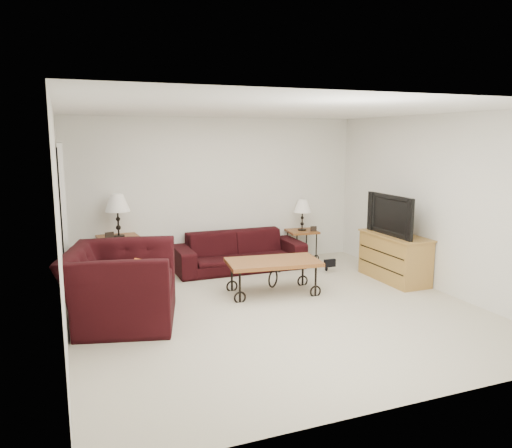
{
  "coord_description": "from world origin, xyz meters",
  "views": [
    {
      "loc": [
        -2.45,
        -5.56,
        2.18
      ],
      "look_at": [
        0.0,
        0.7,
        1.0
      ],
      "focal_mm": 34.85,
      "sensor_mm": 36.0,
      "label": 1
    }
  ],
  "objects_px": {
    "armchair": "(121,285)",
    "television": "(395,215)",
    "sofa": "(239,251)",
    "tv_stand": "(394,257)",
    "side_table_left": "(120,258)",
    "backpack": "(327,260)",
    "lamp_right": "(302,215)",
    "side_table_right": "(302,245)",
    "coffee_table": "(273,277)",
    "lamp_left": "(118,216)"
  },
  "relations": [
    {
      "from": "armchair",
      "to": "television",
      "type": "xyz_separation_m",
      "value": [
        4.08,
        0.27,
        0.57
      ]
    },
    {
      "from": "sofa",
      "to": "armchair",
      "type": "distance_m",
      "value": 2.71
    },
    {
      "from": "armchair",
      "to": "tv_stand",
      "type": "distance_m",
      "value": 4.11
    },
    {
      "from": "side_table_left",
      "to": "backpack",
      "type": "bearing_deg",
      "value": -14.09
    },
    {
      "from": "lamp_right",
      "to": "television",
      "type": "distance_m",
      "value": 1.8
    },
    {
      "from": "television",
      "to": "side_table_left",
      "type": "bearing_deg",
      "value": -112.71
    },
    {
      "from": "side_table_right",
      "to": "coffee_table",
      "type": "height_order",
      "value": "side_table_right"
    },
    {
      "from": "side_table_right",
      "to": "coffee_table",
      "type": "bearing_deg",
      "value": -128.23
    },
    {
      "from": "tv_stand",
      "to": "backpack",
      "type": "bearing_deg",
      "value": 130.72
    },
    {
      "from": "armchair",
      "to": "backpack",
      "type": "xyz_separation_m",
      "value": [
        3.39,
        1.09,
        -0.25
      ]
    },
    {
      "from": "backpack",
      "to": "armchair",
      "type": "bearing_deg",
      "value": -138.79
    },
    {
      "from": "tv_stand",
      "to": "television",
      "type": "height_order",
      "value": "television"
    },
    {
      "from": "coffee_table",
      "to": "television",
      "type": "bearing_deg",
      "value": -1.93
    },
    {
      "from": "lamp_left",
      "to": "backpack",
      "type": "relative_size",
      "value": 1.69
    },
    {
      "from": "side_table_right",
      "to": "tv_stand",
      "type": "xyz_separation_m",
      "value": [
        0.77,
        -1.63,
        0.08
      ]
    },
    {
      "from": "side_table_left",
      "to": "side_table_right",
      "type": "relative_size",
      "value": 1.22
    },
    {
      "from": "side_table_right",
      "to": "lamp_left",
      "type": "xyz_separation_m",
      "value": [
        -3.15,
        0.0,
        0.72
      ]
    },
    {
      "from": "lamp_right",
      "to": "sofa",
      "type": "bearing_deg",
      "value": -171.8
    },
    {
      "from": "side_table_right",
      "to": "television",
      "type": "xyz_separation_m",
      "value": [
        0.75,
        -1.63,
        0.75
      ]
    },
    {
      "from": "backpack",
      "to": "lamp_right",
      "type": "bearing_deg",
      "value": 117.14
    },
    {
      "from": "lamp_right",
      "to": "coffee_table",
      "type": "bearing_deg",
      "value": -128.23
    },
    {
      "from": "side_table_left",
      "to": "side_table_right",
      "type": "distance_m",
      "value": 3.15
    },
    {
      "from": "television",
      "to": "backpack",
      "type": "height_order",
      "value": "television"
    },
    {
      "from": "lamp_right",
      "to": "armchair",
      "type": "relative_size",
      "value": 0.39
    },
    {
      "from": "sofa",
      "to": "coffee_table",
      "type": "bearing_deg",
      "value": -89.35
    },
    {
      "from": "side_table_right",
      "to": "lamp_right",
      "type": "bearing_deg",
      "value": 0.0
    },
    {
      "from": "sofa",
      "to": "lamp_left",
      "type": "xyz_separation_m",
      "value": [
        -1.9,
        0.18,
        0.68
      ]
    },
    {
      "from": "backpack",
      "to": "side_table_left",
      "type": "bearing_deg",
      "value": -170.74
    },
    {
      "from": "sofa",
      "to": "side_table_right",
      "type": "bearing_deg",
      "value": 8.2
    },
    {
      "from": "lamp_right",
      "to": "backpack",
      "type": "distance_m",
      "value": 1.02
    },
    {
      "from": "armchair",
      "to": "tv_stand",
      "type": "relative_size",
      "value": 1.16
    },
    {
      "from": "sofa",
      "to": "television",
      "type": "xyz_separation_m",
      "value": [
        1.99,
        -1.45,
        0.71
      ]
    },
    {
      "from": "lamp_right",
      "to": "tv_stand",
      "type": "xyz_separation_m",
      "value": [
        0.77,
        -1.63,
        -0.46
      ]
    },
    {
      "from": "side_table_right",
      "to": "lamp_right",
      "type": "relative_size",
      "value": 1.0
    },
    {
      "from": "armchair",
      "to": "lamp_right",
      "type": "bearing_deg",
      "value": -45.95
    },
    {
      "from": "side_table_right",
      "to": "lamp_left",
      "type": "bearing_deg",
      "value": 180.0
    },
    {
      "from": "side_table_left",
      "to": "lamp_left",
      "type": "bearing_deg",
      "value": 0.0
    },
    {
      "from": "sofa",
      "to": "backpack",
      "type": "bearing_deg",
      "value": -25.62
    },
    {
      "from": "coffee_table",
      "to": "tv_stand",
      "type": "relative_size",
      "value": 1.07
    },
    {
      "from": "lamp_right",
      "to": "backpack",
      "type": "xyz_separation_m",
      "value": [
        0.05,
        -0.8,
        -0.62
      ]
    },
    {
      "from": "sofa",
      "to": "television",
      "type": "relative_size",
      "value": 2.0
    },
    {
      "from": "lamp_left",
      "to": "tv_stand",
      "type": "xyz_separation_m",
      "value": [
        3.92,
        -1.63,
        -0.64
      ]
    },
    {
      "from": "lamp_left",
      "to": "backpack",
      "type": "distance_m",
      "value": 3.4
    },
    {
      "from": "sofa",
      "to": "backpack",
      "type": "distance_m",
      "value": 1.45
    },
    {
      "from": "side_table_left",
      "to": "backpack",
      "type": "xyz_separation_m",
      "value": [
        3.2,
        -0.8,
        -0.14
      ]
    },
    {
      "from": "armchair",
      "to": "side_table_right",
      "type": "bearing_deg",
      "value": -45.95
    },
    {
      "from": "lamp_left",
      "to": "backpack",
      "type": "xyz_separation_m",
      "value": [
        3.2,
        -0.8,
        -0.8
      ]
    },
    {
      "from": "side_table_left",
      "to": "armchair",
      "type": "relative_size",
      "value": 0.48
    },
    {
      "from": "lamp_right",
      "to": "backpack",
      "type": "relative_size",
      "value": 1.39
    },
    {
      "from": "sofa",
      "to": "side_table_left",
      "type": "distance_m",
      "value": 1.91
    }
  ]
}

